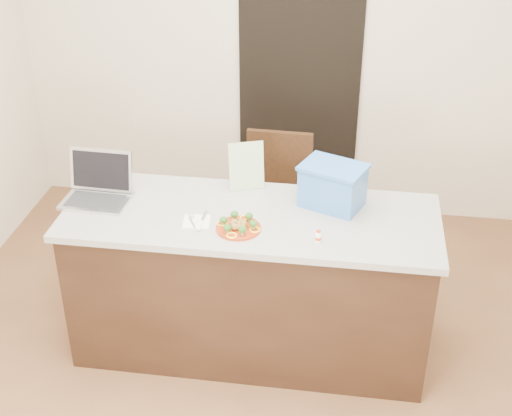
# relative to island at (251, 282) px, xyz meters

# --- Properties ---
(ground) EXTENTS (4.00, 4.00, 0.00)m
(ground) POSITION_rel_island_xyz_m (0.00, -0.25, -0.46)
(ground) COLOR brown
(ground) RESTS_ON ground
(room_shell) EXTENTS (4.00, 4.00, 4.00)m
(room_shell) POSITION_rel_island_xyz_m (0.00, -0.25, 1.16)
(room_shell) COLOR white
(room_shell) RESTS_ON ground
(doorway) EXTENTS (0.90, 0.02, 2.00)m
(doorway) POSITION_rel_island_xyz_m (0.10, 1.73, 0.54)
(doorway) COLOR black
(doorway) RESTS_ON ground
(island) EXTENTS (2.06, 0.76, 0.92)m
(island) POSITION_rel_island_xyz_m (0.00, 0.00, 0.00)
(island) COLOR black
(island) RESTS_ON ground
(plate) EXTENTS (0.24, 0.24, 0.02)m
(plate) POSITION_rel_island_xyz_m (-0.04, -0.16, 0.47)
(plate) COLOR #982B0D
(plate) RESTS_ON island
(meatballs) EXTENTS (0.10, 0.09, 0.04)m
(meatballs) POSITION_rel_island_xyz_m (-0.04, -0.16, 0.49)
(meatballs) COLOR olive
(meatballs) RESTS_ON plate
(broccoli) EXTENTS (0.20, 0.19, 0.04)m
(broccoli) POSITION_rel_island_xyz_m (-0.04, -0.16, 0.50)
(broccoli) COLOR #1B4312
(broccoli) RESTS_ON plate
(pepper_rings) EXTENTS (0.24, 0.24, 0.01)m
(pepper_rings) POSITION_rel_island_xyz_m (-0.04, -0.16, 0.48)
(pepper_rings) COLOR yellow
(pepper_rings) RESTS_ON plate
(napkin) EXTENTS (0.16, 0.16, 0.01)m
(napkin) POSITION_rel_island_xyz_m (-0.27, -0.12, 0.46)
(napkin) COLOR silver
(napkin) RESTS_ON island
(fork) EXTENTS (0.06, 0.14, 0.00)m
(fork) POSITION_rel_island_xyz_m (-0.29, -0.12, 0.47)
(fork) COLOR silver
(fork) RESTS_ON napkin
(knife) EXTENTS (0.02, 0.20, 0.01)m
(knife) POSITION_rel_island_xyz_m (-0.24, -0.14, 0.47)
(knife) COLOR silver
(knife) RESTS_ON napkin
(yogurt_bottle) EXTENTS (0.03, 0.03, 0.07)m
(yogurt_bottle) POSITION_rel_island_xyz_m (0.39, -0.22, 0.49)
(yogurt_bottle) COLOR white
(yogurt_bottle) RESTS_ON island
(laptop) EXTENTS (0.38, 0.30, 0.26)m
(laptop) POSITION_rel_island_xyz_m (-0.88, 0.07, 0.53)
(laptop) COLOR silver
(laptop) RESTS_ON island
(leaflet) EXTENTS (0.20, 0.11, 0.29)m
(leaflet) POSITION_rel_island_xyz_m (-0.07, 0.29, 0.60)
(leaflet) COLOR silver
(leaflet) RESTS_ON island
(blue_box) EXTENTS (0.41, 0.36, 0.25)m
(blue_box) POSITION_rel_island_xyz_m (0.43, 0.17, 0.58)
(blue_box) COLOR #3065B0
(blue_box) RESTS_ON island
(chair) EXTENTS (0.45, 0.45, 0.99)m
(chair) POSITION_rel_island_xyz_m (0.05, 0.85, 0.10)
(chair) COLOR #371F10
(chair) RESTS_ON ground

